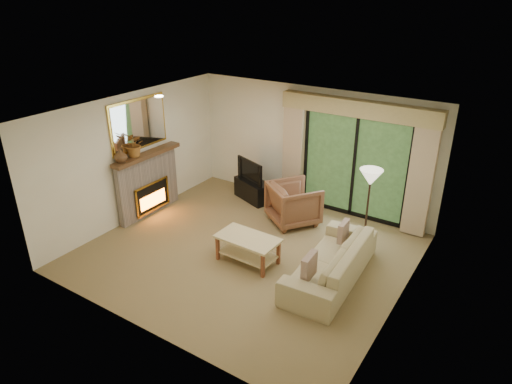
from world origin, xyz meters
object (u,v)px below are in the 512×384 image
Objects in this scene: media_console at (253,190)px; sofa at (331,261)px; armchair at (294,203)px; coffee_table at (248,250)px.

sofa is at bearing -13.02° from media_console.
armchair is 2.03m from sofa.
coffee_table is (-1.42, -0.33, -0.09)m from sofa.
coffee_table is (1.33, -2.20, 0.01)m from media_console.
sofa is at bearing 172.09° from armchair.
armchair is 0.85× the size of coffee_table.
media_console is 1.39m from armchair.
sofa reaches higher than coffee_table.
media_console is at bearing 16.42° from armchair.
sofa is 1.46m from coffee_table.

